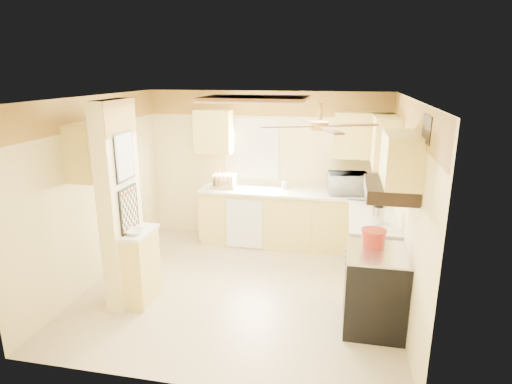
% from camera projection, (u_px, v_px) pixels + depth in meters
% --- Properties ---
extents(floor, '(4.00, 4.00, 0.00)m').
position_uv_depth(floor, '(241.00, 288.00, 5.74)').
color(floor, tan).
rests_on(floor, ground).
extents(ceiling, '(4.00, 4.00, 0.00)m').
position_uv_depth(ceiling, '(239.00, 98.00, 5.05)').
color(ceiling, white).
rests_on(ceiling, wall_back).
extents(wall_back, '(4.00, 0.00, 4.00)m').
position_uv_depth(wall_back, '(266.00, 167.00, 7.19)').
color(wall_back, beige).
rests_on(wall_back, floor).
extents(wall_front, '(4.00, 0.00, 4.00)m').
position_uv_depth(wall_front, '(187.00, 263.00, 3.60)').
color(wall_front, beige).
rests_on(wall_front, floor).
extents(wall_left, '(0.00, 3.80, 3.80)m').
position_uv_depth(wall_left, '(96.00, 190.00, 5.78)').
color(wall_left, beige).
rests_on(wall_left, floor).
extents(wall_right, '(0.00, 3.80, 3.80)m').
position_uv_depth(wall_right, '(406.00, 209.00, 5.01)').
color(wall_right, beige).
rests_on(wall_right, floor).
extents(wallpaper_border, '(4.00, 0.02, 0.40)m').
position_uv_depth(wallpaper_border, '(267.00, 104.00, 6.88)').
color(wallpaper_border, gold).
rests_on(wallpaper_border, wall_back).
extents(partition_column, '(0.20, 0.70, 2.50)m').
position_uv_depth(partition_column, '(120.00, 205.00, 5.14)').
color(partition_column, beige).
rests_on(partition_column, floor).
extents(partition_ledge, '(0.25, 0.55, 0.90)m').
position_uv_depth(partition_ledge, '(142.00, 268.00, 5.31)').
color(partition_ledge, '#E5CA6F').
rests_on(partition_ledge, floor).
extents(ledge_top, '(0.28, 0.58, 0.04)m').
position_uv_depth(ledge_top, '(139.00, 232.00, 5.18)').
color(ledge_top, white).
rests_on(ledge_top, partition_ledge).
extents(lower_cabinets_back, '(3.00, 0.60, 0.90)m').
position_uv_depth(lower_cabinets_back, '(293.00, 220.00, 7.03)').
color(lower_cabinets_back, '#E5CA6F').
rests_on(lower_cabinets_back, floor).
extents(lower_cabinets_right, '(0.60, 1.40, 0.90)m').
position_uv_depth(lower_cabinets_right, '(371.00, 250.00, 5.85)').
color(lower_cabinets_right, '#E5CA6F').
rests_on(lower_cabinets_right, floor).
extents(countertop_back, '(3.04, 0.64, 0.04)m').
position_uv_depth(countertop_back, '(293.00, 192.00, 6.89)').
color(countertop_back, white).
rests_on(countertop_back, lower_cabinets_back).
extents(countertop_right, '(0.64, 1.44, 0.04)m').
position_uv_depth(countertop_right, '(373.00, 217.00, 5.73)').
color(countertop_right, white).
rests_on(countertop_right, lower_cabinets_right).
extents(dishwasher_panel, '(0.58, 0.02, 0.80)m').
position_uv_depth(dishwasher_panel, '(244.00, 224.00, 6.88)').
color(dishwasher_panel, white).
rests_on(dishwasher_panel, lower_cabinets_back).
extents(window, '(0.92, 0.02, 1.02)m').
position_uv_depth(window, '(252.00, 149.00, 7.14)').
color(window, white).
rests_on(window, wall_back).
extents(upper_cab_back_left, '(0.60, 0.35, 0.70)m').
position_uv_depth(upper_cab_back_left, '(214.00, 131.00, 7.02)').
color(upper_cab_back_left, '#E5CA6F').
rests_on(upper_cab_back_left, wall_back).
extents(upper_cab_back_right, '(0.90, 0.35, 0.70)m').
position_uv_depth(upper_cab_back_right, '(364.00, 136.00, 6.56)').
color(upper_cab_back_right, '#E5CA6F').
rests_on(upper_cab_back_right, wall_back).
extents(upper_cab_right, '(0.35, 1.00, 0.70)m').
position_uv_depth(upper_cab_right, '(385.00, 141.00, 6.06)').
color(upper_cab_right, '#E5CA6F').
rests_on(upper_cab_right, wall_right).
extents(upper_cab_left_wall, '(0.35, 0.75, 0.70)m').
position_uv_depth(upper_cab_left_wall, '(93.00, 150.00, 5.35)').
color(upper_cab_left_wall, '#E5CA6F').
rests_on(upper_cab_left_wall, wall_left).
extents(upper_cab_over_stove, '(0.35, 0.76, 0.52)m').
position_uv_depth(upper_cab_over_stove, '(401.00, 159.00, 4.33)').
color(upper_cab_over_stove, '#E5CA6F').
rests_on(upper_cab_over_stove, wall_right).
extents(stove, '(0.68, 0.77, 0.92)m').
position_uv_depth(stove, '(374.00, 289.00, 4.77)').
color(stove, black).
rests_on(stove, floor).
extents(range_hood, '(0.50, 0.76, 0.14)m').
position_uv_depth(range_hood, '(390.00, 189.00, 4.44)').
color(range_hood, black).
rests_on(range_hood, upper_cab_over_stove).
extents(poster_menu, '(0.02, 0.42, 0.57)m').
position_uv_depth(poster_menu, '(124.00, 157.00, 4.95)').
color(poster_menu, black).
rests_on(poster_menu, partition_column).
extents(poster_nashville, '(0.02, 0.42, 0.57)m').
position_uv_depth(poster_nashville, '(129.00, 210.00, 5.13)').
color(poster_nashville, black).
rests_on(poster_nashville, partition_column).
extents(ceiling_light_panel, '(1.35, 0.95, 0.06)m').
position_uv_depth(ceiling_light_panel, '(256.00, 99.00, 5.52)').
color(ceiling_light_panel, brown).
rests_on(ceiling_light_panel, ceiling).
extents(ceiling_fan, '(1.15, 1.15, 0.26)m').
position_uv_depth(ceiling_fan, '(320.00, 125.00, 4.26)').
color(ceiling_fan, gold).
rests_on(ceiling_fan, ceiling).
extents(vent_grate, '(0.02, 0.40, 0.25)m').
position_uv_depth(vent_grate, '(427.00, 129.00, 3.88)').
color(vent_grate, black).
rests_on(vent_grate, wall_right).
extents(microwave, '(0.65, 0.48, 0.33)m').
position_uv_depth(microwave, '(348.00, 183.00, 6.71)').
color(microwave, white).
rests_on(microwave, countertop_back).
extents(bowl, '(0.23, 0.23, 0.05)m').
position_uv_depth(bowl, '(134.00, 232.00, 5.07)').
color(bowl, white).
rests_on(bowl, ledge_top).
extents(dutch_oven, '(0.28, 0.28, 0.19)m').
position_uv_depth(dutch_oven, '(374.00, 237.00, 4.79)').
color(dutch_oven, '#A82819').
rests_on(dutch_oven, stove).
extents(kettle, '(0.17, 0.17, 0.26)m').
position_uv_depth(kettle, '(378.00, 214.00, 5.39)').
color(kettle, silver).
rests_on(kettle, countertop_right).
extents(dish_rack, '(0.40, 0.30, 0.22)m').
position_uv_depth(dish_rack, '(224.00, 183.00, 7.08)').
color(dish_rack, tan).
rests_on(dish_rack, countertop_back).
extents(utensil_crock, '(0.10, 0.10, 0.19)m').
position_uv_depth(utensil_crock, '(285.00, 185.00, 7.01)').
color(utensil_crock, white).
rests_on(utensil_crock, countertop_back).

